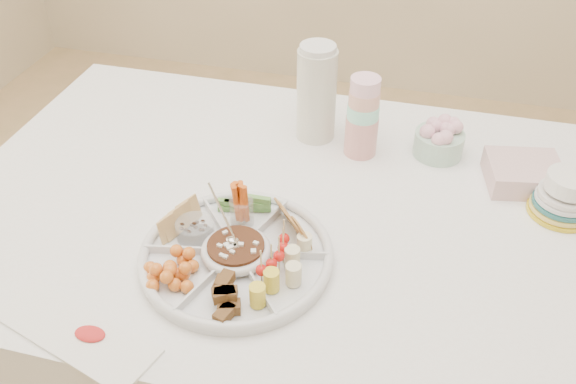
% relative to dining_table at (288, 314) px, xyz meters
% --- Properties ---
extents(dining_table, '(1.52, 1.02, 0.76)m').
position_rel_dining_table_xyz_m(dining_table, '(0.00, 0.00, 0.00)').
color(dining_table, white).
rests_on(dining_table, floor).
extents(party_tray, '(0.45, 0.45, 0.04)m').
position_rel_dining_table_xyz_m(party_tray, '(-0.05, -0.21, 0.40)').
color(party_tray, silver).
rests_on(party_tray, dining_table).
extents(bean_dip, '(0.13, 0.13, 0.04)m').
position_rel_dining_table_xyz_m(bean_dip, '(-0.05, -0.21, 0.41)').
color(bean_dip, '#39200C').
rests_on(bean_dip, party_tray).
extents(tortillas, '(0.11, 0.11, 0.06)m').
position_rel_dining_table_xyz_m(tortillas, '(0.04, -0.12, 0.42)').
color(tortillas, '#B66D2E').
rests_on(tortillas, party_tray).
extents(carrot_cucumber, '(0.12, 0.12, 0.09)m').
position_rel_dining_table_xyz_m(carrot_cucumber, '(-0.08, -0.08, 0.44)').
color(carrot_cucumber, '#D45616').
rests_on(carrot_cucumber, party_tray).
extents(pita_raisins, '(0.13, 0.13, 0.06)m').
position_rel_dining_table_xyz_m(pita_raisins, '(-0.18, -0.16, 0.42)').
color(pita_raisins, '#EAAE5F').
rests_on(pita_raisins, party_tray).
extents(cherries, '(0.13, 0.13, 0.05)m').
position_rel_dining_table_xyz_m(cherries, '(-0.15, -0.29, 0.42)').
color(cherries, orange).
rests_on(cherries, party_tray).
extents(granola_chunks, '(0.13, 0.13, 0.05)m').
position_rel_dining_table_xyz_m(granola_chunks, '(-0.03, -0.33, 0.42)').
color(granola_chunks, '#4C3A1E').
rests_on(granola_chunks, party_tray).
extents(banana_tomato, '(0.12, 0.12, 0.08)m').
position_rel_dining_table_xyz_m(banana_tomato, '(0.07, -0.25, 0.44)').
color(banana_tomato, '#ECE982').
rests_on(banana_tomato, party_tray).
extents(cup_stack, '(0.10, 0.10, 0.22)m').
position_rel_dining_table_xyz_m(cup_stack, '(0.12, 0.24, 0.49)').
color(cup_stack, silver).
rests_on(cup_stack, dining_table).
extents(thermos, '(0.12, 0.12, 0.26)m').
position_rel_dining_table_xyz_m(thermos, '(-0.00, 0.28, 0.51)').
color(thermos, beige).
rests_on(thermos, dining_table).
extents(flower_bowl, '(0.15, 0.15, 0.09)m').
position_rel_dining_table_xyz_m(flower_bowl, '(0.31, 0.28, 0.42)').
color(flower_bowl, '#89B79F').
rests_on(flower_bowl, dining_table).
extents(napkin_stack, '(0.19, 0.17, 0.05)m').
position_rel_dining_table_xyz_m(napkin_stack, '(0.51, 0.21, 0.41)').
color(napkin_stack, beige).
rests_on(napkin_stack, dining_table).
extents(plate_stack, '(0.17, 0.17, 0.09)m').
position_rel_dining_table_xyz_m(plate_stack, '(0.58, 0.11, 0.42)').
color(plate_stack, gold).
rests_on(plate_stack, dining_table).
extents(placemat, '(0.34, 0.20, 0.01)m').
position_rel_dining_table_xyz_m(placemat, '(-0.27, -0.45, 0.38)').
color(placemat, white).
rests_on(placemat, dining_table).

